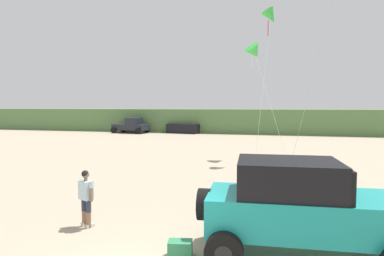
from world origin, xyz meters
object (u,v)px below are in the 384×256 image
object	(u,v)px
kite_pink_ribbon	(271,17)
kite_purple_stunt	(254,52)
cooler_box	(180,249)
person_watching	(86,195)
distant_sedan	(183,129)
jeep	(300,206)
distant_pickup	(131,126)

from	to	relation	value
kite_pink_ribbon	kite_purple_stunt	xyz separation A→B (m)	(-1.06, 1.77, -1.81)
cooler_box	kite_pink_ribbon	distance (m)	16.41
kite_purple_stunt	person_watching	bearing A→B (deg)	-105.13
person_watching	distant_sedan	size ratio (longest dim) A/B	0.40
distant_sedan	kite_purple_stunt	bearing A→B (deg)	-51.94
person_watching	kite_purple_stunt	world-z (taller)	kite_purple_stunt
cooler_box	kite_pink_ribbon	bearing A→B (deg)	72.01
jeep	person_watching	xyz separation A→B (m)	(-5.87, 0.43, -0.26)
cooler_box	distant_sedan	bearing A→B (deg)	94.78
distant_pickup	kite_pink_ribbon	world-z (taller)	kite_pink_ribbon
person_watching	jeep	bearing A→B (deg)	-4.21
kite_purple_stunt	distant_sedan	bearing A→B (deg)	118.93
jeep	kite_pink_ribbon	size ratio (longest dim) A/B	0.52
jeep	distant_sedan	size ratio (longest dim) A/B	1.17
jeep	kite_pink_ribbon	xyz separation A→B (m)	(-0.93, 13.03, 7.74)
distant_pickup	distant_sedan	bearing A→B (deg)	12.12
cooler_box	distant_sedan	size ratio (longest dim) A/B	0.13
person_watching	cooler_box	world-z (taller)	person_watching
kite_purple_stunt	kite_pink_ribbon	bearing A→B (deg)	-59.17
person_watching	kite_purple_stunt	bearing A→B (deg)	74.87
kite_pink_ribbon	cooler_box	bearing A→B (deg)	-97.32
jeep	distant_pickup	distance (m)	36.59
person_watching	kite_pink_ribbon	bearing A→B (deg)	68.57
jeep	distant_sedan	xyz separation A→B (m)	(-12.00, 32.92, -0.60)
kite_pink_ribbon	distant_pickup	bearing A→B (deg)	133.79
kite_pink_ribbon	kite_purple_stunt	world-z (taller)	kite_pink_ribbon
person_watching	kite_pink_ribbon	world-z (taller)	kite_pink_ribbon
kite_pink_ribbon	kite_purple_stunt	bearing A→B (deg)	120.83
jeep	person_watching	distance (m)	5.89
jeep	kite_purple_stunt	xyz separation A→B (m)	(-1.98, 14.80, 5.93)
jeep	person_watching	size ratio (longest dim) A/B	2.95
kite_purple_stunt	cooler_box	bearing A→B (deg)	-92.61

